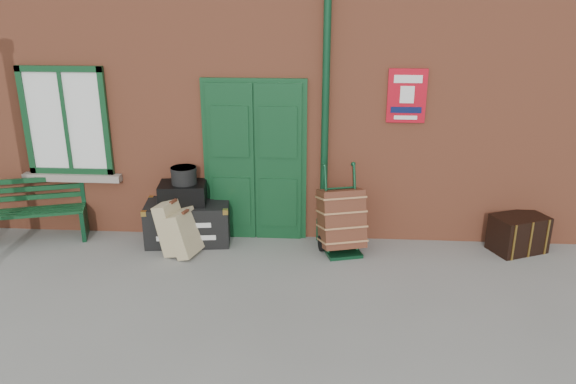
# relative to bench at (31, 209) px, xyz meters

# --- Properties ---
(ground) EXTENTS (80.00, 80.00, 0.00)m
(ground) POSITION_rel_bench_xyz_m (3.44, -1.16, -0.45)
(ground) COLOR gray
(ground) RESTS_ON ground
(station_building) EXTENTS (10.30, 4.30, 4.36)m
(station_building) POSITION_rel_bench_xyz_m (3.43, 2.33, 1.71)
(station_building) COLOR #AF5738
(station_building) RESTS_ON ground
(bench) EXTENTS (1.52, 0.85, 0.90)m
(bench) POSITION_rel_bench_xyz_m (0.00, 0.00, 0.00)
(bench) COLOR #103C1E
(bench) RESTS_ON ground
(houdini_trunk) EXTENTS (1.21, 0.77, 0.57)m
(houdini_trunk) POSITION_rel_bench_xyz_m (2.21, 0.09, -0.17)
(houdini_trunk) COLOR black
(houdini_trunk) RESTS_ON ground
(strongbox) EXTENTS (0.68, 0.53, 0.29)m
(strongbox) POSITION_rel_bench_xyz_m (2.16, 0.09, 0.26)
(strongbox) COLOR black
(strongbox) RESTS_ON houdini_trunk
(hatbox) EXTENTS (0.38, 0.38, 0.23)m
(hatbox) POSITION_rel_bench_xyz_m (2.19, 0.09, 0.52)
(hatbox) COLOR black
(hatbox) RESTS_ON strongbox
(suitcase_back) EXTENTS (0.47, 0.57, 0.72)m
(suitcase_back) POSITION_rel_bench_xyz_m (2.09, -0.24, -0.09)
(suitcase_back) COLOR tan
(suitcase_back) RESTS_ON ground
(suitcase_front) EXTENTS (0.45, 0.52, 0.62)m
(suitcase_front) POSITION_rel_bench_xyz_m (2.27, -0.34, -0.14)
(suitcase_front) COLOR tan
(suitcase_front) RESTS_ON ground
(porter_trolley) EXTENTS (0.70, 0.73, 1.16)m
(porter_trolley) POSITION_rel_bench_xyz_m (4.34, -0.08, -0.00)
(porter_trolley) COLOR #0D371F
(porter_trolley) RESTS_ON ground
(dark_trunk) EXTENTS (0.82, 0.69, 0.50)m
(dark_trunk) POSITION_rel_bench_xyz_m (6.73, 0.09, -0.20)
(dark_trunk) COLOR black
(dark_trunk) RESTS_ON ground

